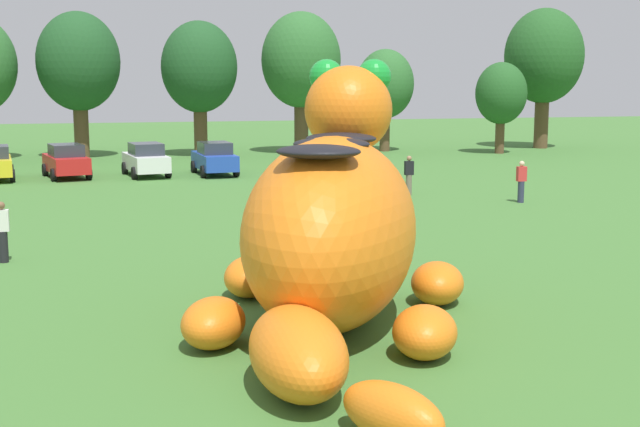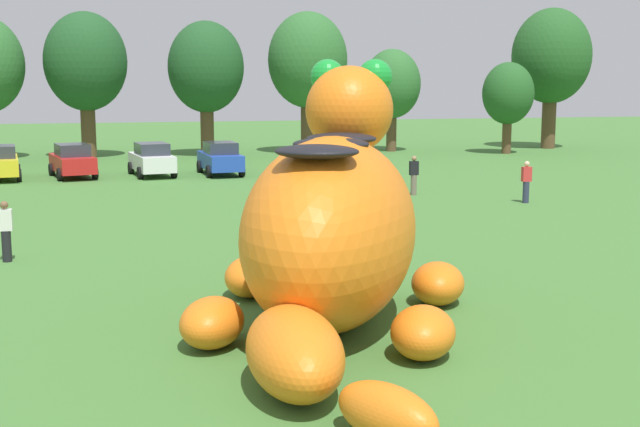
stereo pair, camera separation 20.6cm
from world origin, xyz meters
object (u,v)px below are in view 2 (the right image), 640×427
giant_inflatable_creature (331,229)px  car_blue (220,158)px  car_red (73,161)px  car_yellow (0,163)px  spectator_near_inflatable (414,176)px  spectator_mid_field (6,232)px  spectator_by_cars (526,182)px  car_white (152,159)px

giant_inflatable_creature → car_blue: bearing=88.6°
giant_inflatable_creature → car_red: bearing=103.5°
car_blue → giant_inflatable_creature: bearing=-91.4°
car_yellow → spectator_near_inflatable: size_ratio=2.51×
car_yellow → car_blue: bearing=-0.9°
car_blue → spectator_mid_field: bearing=-112.1°
spectator_by_cars → giant_inflatable_creature: bearing=-128.1°
car_red → spectator_by_cars: (18.54, -13.19, -0.01)m
car_red → car_blue: (7.47, -0.38, 0.00)m
car_red → spectator_near_inflatable: bearing=-34.0°
giant_inflatable_creature → car_blue: size_ratio=2.61×
car_white → spectator_by_cars: size_ratio=2.53×
spectator_by_cars → car_red: bearing=144.6°
spectator_near_inflatable → spectator_by_cars: size_ratio=1.00×
car_white → car_red: bearing=177.2°
car_yellow → spectator_mid_field: (2.82, -20.13, -0.01)m
spectator_near_inflatable → giant_inflatable_creature: bearing=-113.8°
car_yellow → spectator_mid_field: 20.32m
car_white → spectator_mid_field: bearing=-102.9°
giant_inflatable_creature → spectator_near_inflatable: giant_inflatable_creature is taller
car_white → spectator_by_cars: (14.58, -12.99, -0.01)m
car_red → car_white: bearing=-2.8°
giant_inflatable_creature → spectator_mid_field: bearing=133.3°
spectator_mid_field → spectator_by_cars: (19.19, 7.14, 0.00)m
car_white → spectator_near_inflatable: size_ratio=2.53×
car_yellow → car_blue: size_ratio=1.01×
spectator_near_inflatable → spectator_by_cars: bearing=-40.5°
car_blue → car_red: bearing=177.1°
giant_inflatable_creature → car_white: size_ratio=2.56×
spectator_near_inflatable → spectator_mid_field: same height
car_blue → spectator_by_cars: car_blue is taller
car_yellow → car_red: 3.48m
car_red → car_white: size_ratio=1.01×
car_white → spectator_mid_field: (-4.61, -20.13, -0.01)m
giant_inflatable_creature → spectator_mid_field: (-7.43, 7.88, -1.17)m
car_yellow → spectator_mid_field: bearing=-82.0°
spectator_by_cars → car_white: bearing=138.3°
giant_inflatable_creature → spectator_by_cars: bearing=51.9°
car_white → car_yellow: bearing=-180.0°
car_red → spectator_mid_field: 20.34m
spectator_by_cars → spectator_near_inflatable: bearing=139.5°
car_yellow → car_red: same height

